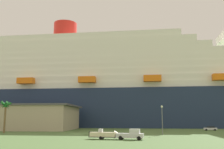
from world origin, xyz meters
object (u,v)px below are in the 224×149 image
object	(u,v)px
pickup_truck	(131,135)
small_boat_on_trailer	(106,135)
parked_car_silver_sedan	(210,128)
palm_tree	(5,108)
street_lamp	(162,116)
cruise_ship	(118,91)

from	to	relation	value
pickup_truck	small_boat_on_trailer	size ratio (longest dim) A/B	0.78
pickup_truck	parked_car_silver_sedan	xyz separation A→B (m)	(30.56, 41.56, -0.21)
palm_tree	street_lamp	distance (m)	47.59
parked_car_silver_sedan	small_boat_on_trailer	bearing A→B (deg)	-131.52
palm_tree	parked_car_silver_sedan	size ratio (longest dim) A/B	2.07
small_boat_on_trailer	parked_car_silver_sedan	xyz separation A→B (m)	(35.81, 40.46, -0.13)
street_lamp	parked_car_silver_sedan	world-z (taller)	street_lamp
street_lamp	pickup_truck	bearing A→B (deg)	-119.95
cruise_ship	pickup_truck	distance (m)	84.49
pickup_truck	palm_tree	world-z (taller)	palm_tree
small_boat_on_trailer	street_lamp	world-z (taller)	street_lamp
small_boat_on_trailer	street_lamp	xyz separation A→B (m)	(14.36, 14.69, 4.12)
cruise_ship	pickup_truck	xyz separation A→B (m)	(2.51, -82.58, -17.71)
cruise_ship	palm_tree	xyz separation A→B (m)	(-34.98, -57.37, -11.27)
parked_car_silver_sedan	cruise_ship	bearing A→B (deg)	128.87
cruise_ship	parked_car_silver_sedan	distance (m)	55.65
pickup_truck	palm_tree	distance (m)	45.63
pickup_truck	parked_car_silver_sedan	bearing A→B (deg)	53.67
street_lamp	parked_car_silver_sedan	bearing A→B (deg)	50.21
pickup_truck	small_boat_on_trailer	bearing A→B (deg)	168.18
cruise_ship	palm_tree	distance (m)	68.13
small_boat_on_trailer	parked_car_silver_sedan	size ratio (longest dim) A/B	1.60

